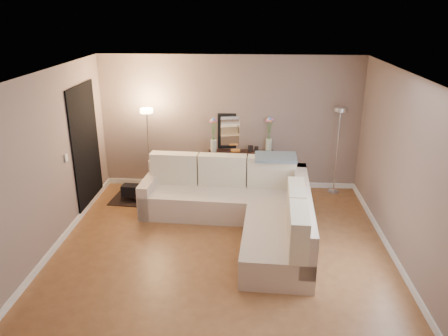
# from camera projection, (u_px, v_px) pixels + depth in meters

# --- Properties ---
(floor) EXTENTS (5.00, 5.50, 0.01)m
(floor) POSITION_uv_depth(u_px,v_px,m) (221.00, 259.00, 6.32)
(floor) COLOR brown
(floor) RESTS_ON ground
(ceiling) EXTENTS (5.00, 5.50, 0.01)m
(ceiling) POSITION_uv_depth(u_px,v_px,m) (220.00, 77.00, 5.41)
(ceiling) COLOR white
(ceiling) RESTS_ON ground
(wall_back) EXTENTS (5.00, 0.02, 2.60)m
(wall_back) POSITION_uv_depth(u_px,v_px,m) (230.00, 123.00, 8.44)
(wall_back) COLOR gray
(wall_back) RESTS_ON ground
(wall_front) EXTENTS (5.00, 0.02, 2.60)m
(wall_front) POSITION_uv_depth(u_px,v_px,m) (197.00, 307.00, 3.28)
(wall_front) COLOR gray
(wall_front) RESTS_ON ground
(wall_left) EXTENTS (0.02, 5.50, 2.60)m
(wall_left) POSITION_uv_depth(u_px,v_px,m) (39.00, 171.00, 6.00)
(wall_left) COLOR gray
(wall_left) RESTS_ON ground
(wall_right) EXTENTS (0.02, 5.50, 2.60)m
(wall_right) POSITION_uv_depth(u_px,v_px,m) (411.00, 179.00, 5.73)
(wall_right) COLOR gray
(wall_right) RESTS_ON ground
(baseboard_back) EXTENTS (5.00, 0.03, 0.10)m
(baseboard_back) POSITION_uv_depth(u_px,v_px,m) (229.00, 183.00, 8.86)
(baseboard_back) COLOR white
(baseboard_back) RESTS_ON ground
(baseboard_left) EXTENTS (0.03, 5.50, 0.10)m
(baseboard_left) POSITION_uv_depth(u_px,v_px,m) (53.00, 250.00, 6.43)
(baseboard_left) COLOR white
(baseboard_left) RESTS_ON ground
(baseboard_right) EXTENTS (0.03, 5.50, 0.10)m
(baseboard_right) POSITION_uv_depth(u_px,v_px,m) (396.00, 261.00, 6.16)
(baseboard_right) COLOR white
(baseboard_right) RESTS_ON ground
(doorway) EXTENTS (0.02, 1.20, 2.20)m
(doorway) POSITION_uv_depth(u_px,v_px,m) (86.00, 147.00, 7.66)
(doorway) COLOR black
(doorway) RESTS_ON ground
(switch_plate) EXTENTS (0.02, 0.08, 0.12)m
(switch_plate) POSITION_uv_depth(u_px,v_px,m) (66.00, 158.00, 6.82)
(switch_plate) COLOR white
(switch_plate) RESTS_ON ground
(sectional_sofa) EXTENTS (2.87, 2.86, 0.99)m
(sectional_sofa) POSITION_uv_depth(u_px,v_px,m) (243.00, 205.00, 7.15)
(sectional_sofa) COLOR beige
(sectional_sofa) RESTS_ON floor
(throw_blanket) EXTENTS (0.72, 0.42, 0.09)m
(throw_blanket) POSITION_uv_depth(u_px,v_px,m) (276.00, 157.00, 7.51)
(throw_blanket) COLOR slate
(throw_blanket) RESTS_ON sectional_sofa
(console_table) EXTENTS (1.29, 0.48, 0.78)m
(console_table) POSITION_uv_depth(u_px,v_px,m) (237.00, 168.00, 8.59)
(console_table) COLOR black
(console_table) RESTS_ON floor
(leaning_mirror) EXTENTS (0.89, 0.14, 0.70)m
(leaning_mirror) POSITION_uv_depth(u_px,v_px,m) (241.00, 131.00, 8.50)
(leaning_mirror) COLOR black
(leaning_mirror) RESTS_ON console_table
(table_decor) EXTENTS (0.54, 0.14, 0.13)m
(table_decor) POSITION_uv_depth(u_px,v_px,m) (241.00, 150.00, 8.43)
(table_decor) COLOR orange
(table_decor) RESTS_ON console_table
(flower_vase_left) EXTENTS (0.15, 0.13, 0.67)m
(flower_vase_left) POSITION_uv_depth(u_px,v_px,m) (214.00, 137.00, 8.35)
(flower_vase_left) COLOR silver
(flower_vase_left) RESTS_ON console_table
(flower_vase_right) EXTENTS (0.15, 0.13, 0.67)m
(flower_vase_right) POSITION_uv_depth(u_px,v_px,m) (269.00, 136.00, 8.40)
(flower_vase_right) COLOR silver
(flower_vase_right) RESTS_ON console_table
(floor_lamp_lit) EXTENTS (0.25, 0.25, 1.66)m
(floor_lamp_lit) POSITION_uv_depth(u_px,v_px,m) (148.00, 134.00, 8.16)
(floor_lamp_lit) COLOR silver
(floor_lamp_lit) RESTS_ON floor
(floor_lamp_unlit) EXTENTS (0.26, 0.26, 1.69)m
(floor_lamp_unlit) POSITION_uv_depth(u_px,v_px,m) (339.00, 134.00, 8.13)
(floor_lamp_unlit) COLOR silver
(floor_lamp_unlit) RESTS_ON floor
(charcoal_rug) EXTENTS (1.15, 0.90, 0.01)m
(charcoal_rug) POSITION_uv_depth(u_px,v_px,m) (142.00, 198.00, 8.29)
(charcoal_rug) COLOR black
(charcoal_rug) RESTS_ON floor
(black_bag) EXTENTS (0.32, 0.24, 0.20)m
(black_bag) POSITION_uv_depth(u_px,v_px,m) (131.00, 190.00, 8.15)
(black_bag) COLOR black
(black_bag) RESTS_ON charcoal_rug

